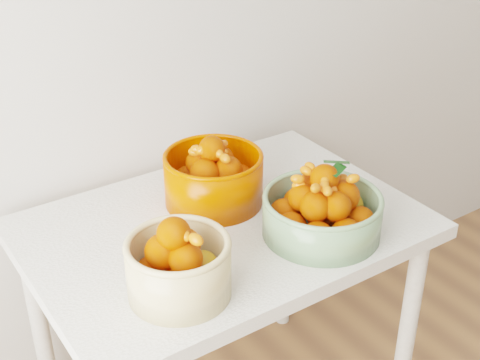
# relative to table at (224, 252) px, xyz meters

# --- Properties ---
(table) EXTENTS (1.00, 0.70, 0.75)m
(table) POSITION_rel_table_xyz_m (0.00, 0.00, 0.00)
(table) COLOR silver
(table) RESTS_ON ground
(bowl_cream) EXTENTS (0.29, 0.29, 0.20)m
(bowl_cream) POSITION_rel_table_xyz_m (-0.24, -0.19, 0.17)
(bowl_cream) COLOR #D3B781
(bowl_cream) RESTS_ON table
(bowl_green) EXTENTS (0.37, 0.37, 0.19)m
(bowl_green) POSITION_rel_table_xyz_m (0.18, -0.18, 0.16)
(bowl_green) COLOR gray
(bowl_green) RESTS_ON table
(bowl_orange) EXTENTS (0.31, 0.31, 0.19)m
(bowl_orange) POSITION_rel_table_xyz_m (0.04, 0.10, 0.17)
(bowl_orange) COLOR #D23800
(bowl_orange) RESTS_ON table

